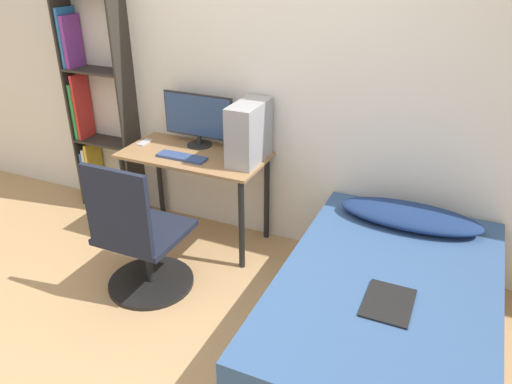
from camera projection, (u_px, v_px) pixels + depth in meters
The scene contains 12 objects.
ground_plane at pixel (158, 359), 2.88m from camera, with size 14.00×14.00×0.00m, color tan.
wall_back at pixel (266, 82), 3.58m from camera, with size 8.00×0.05×2.50m.
desk at pixel (195, 168), 3.79m from camera, with size 1.10×0.56×0.73m.
bookshelf at pixel (94, 112), 4.19m from camera, with size 0.56×0.23×1.84m.
office_chair at pixel (140, 245), 3.29m from camera, with size 0.59×0.59×0.98m.
bed at pixel (383, 317), 2.84m from camera, with size 1.19×1.87×0.50m.
pillow at pixel (410, 216), 3.24m from camera, with size 0.91×0.36×0.11m.
magazine at pixel (388, 303), 2.54m from camera, with size 0.24×0.32×0.01m.
monitor at pixel (198, 118), 3.79m from camera, with size 0.58×0.20×0.41m.
keyboard at pixel (182, 157), 3.65m from camera, with size 0.38×0.11×0.02m.
pc_tower at pixel (249, 133), 3.52m from camera, with size 0.19×0.41×0.43m.
phone at pixel (145, 142), 3.93m from camera, with size 0.07×0.14×0.01m.
Camera 1 is at (1.39, -1.71, 2.17)m, focal length 35.00 mm.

